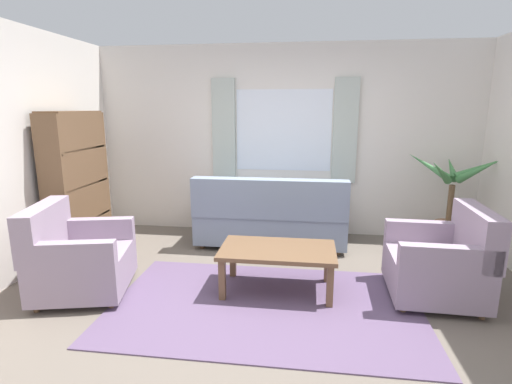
{
  "coord_description": "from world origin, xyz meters",
  "views": [
    {
      "loc": [
        0.35,
        -3.2,
        1.76
      ],
      "look_at": [
        -0.18,
        0.7,
        0.9
      ],
      "focal_mm": 27.25,
      "sensor_mm": 36.0,
      "label": 1
    }
  ],
  "objects_px": {
    "potted_plant": "(451,207)",
    "couch": "(271,218)",
    "armchair_left": "(77,258)",
    "bookshelf": "(80,181)",
    "armchair_right": "(442,262)",
    "coffee_table": "(278,254)"
  },
  "relations": [
    {
      "from": "armchair_right",
      "to": "bookshelf",
      "type": "distance_m",
      "value": 4.05
    },
    {
      "from": "potted_plant",
      "to": "couch",
      "type": "bearing_deg",
      "value": -176.18
    },
    {
      "from": "coffee_table",
      "to": "bookshelf",
      "type": "xyz_separation_m",
      "value": [
        -2.43,
        0.72,
        0.51
      ]
    },
    {
      "from": "armchair_right",
      "to": "bookshelf",
      "type": "bearing_deg",
      "value": -97.64
    },
    {
      "from": "couch",
      "to": "armchair_right",
      "type": "height_order",
      "value": "couch"
    },
    {
      "from": "armchair_right",
      "to": "bookshelf",
      "type": "xyz_separation_m",
      "value": [
        -3.95,
        0.66,
        0.54
      ]
    },
    {
      "from": "coffee_table",
      "to": "potted_plant",
      "type": "xyz_separation_m",
      "value": [
        2.04,
        1.43,
        0.17
      ]
    },
    {
      "from": "couch",
      "to": "armchair_right",
      "type": "xyz_separation_m",
      "value": [
        1.71,
        -1.22,
        -0.01
      ]
    },
    {
      "from": "potted_plant",
      "to": "coffee_table",
      "type": "bearing_deg",
      "value": -144.94
    },
    {
      "from": "potted_plant",
      "to": "bookshelf",
      "type": "height_order",
      "value": "bookshelf"
    },
    {
      "from": "couch",
      "to": "potted_plant",
      "type": "relative_size",
      "value": 1.5
    },
    {
      "from": "armchair_left",
      "to": "potted_plant",
      "type": "bearing_deg",
      "value": -79.27
    },
    {
      "from": "bookshelf",
      "to": "potted_plant",
      "type": "bearing_deg",
      "value": 99.1
    },
    {
      "from": "couch",
      "to": "potted_plant",
      "type": "height_order",
      "value": "potted_plant"
    },
    {
      "from": "coffee_table",
      "to": "potted_plant",
      "type": "bearing_deg",
      "value": 35.06
    },
    {
      "from": "armchair_left",
      "to": "bookshelf",
      "type": "distance_m",
      "value": 1.27
    },
    {
      "from": "coffee_table",
      "to": "potted_plant",
      "type": "relative_size",
      "value": 0.87
    },
    {
      "from": "coffee_table",
      "to": "bookshelf",
      "type": "relative_size",
      "value": 0.64
    },
    {
      "from": "couch",
      "to": "armchair_left",
      "type": "relative_size",
      "value": 1.89
    },
    {
      "from": "couch",
      "to": "bookshelf",
      "type": "distance_m",
      "value": 2.37
    },
    {
      "from": "couch",
      "to": "bookshelf",
      "type": "relative_size",
      "value": 1.1
    },
    {
      "from": "potted_plant",
      "to": "bookshelf",
      "type": "relative_size",
      "value": 0.74
    }
  ]
}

